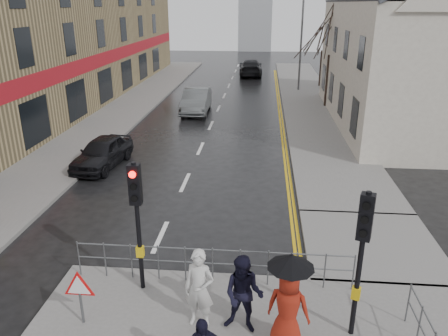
% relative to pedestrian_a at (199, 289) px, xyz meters
% --- Properties ---
extents(ground, '(120.00, 120.00, 0.00)m').
position_rel_pedestrian_a_xyz_m(ground, '(-1.85, 1.01, -1.08)').
color(ground, black).
rests_on(ground, ground).
extents(left_pavement, '(4.00, 44.00, 0.14)m').
position_rel_pedestrian_a_xyz_m(left_pavement, '(-8.35, 24.01, -1.01)').
color(left_pavement, '#605E5B').
rests_on(left_pavement, ground).
extents(right_pavement, '(4.00, 40.00, 0.14)m').
position_rel_pedestrian_a_xyz_m(right_pavement, '(4.65, 26.01, -1.01)').
color(right_pavement, '#605E5B').
rests_on(right_pavement, ground).
extents(pavement_bridge_right, '(4.00, 4.20, 0.14)m').
position_rel_pedestrian_a_xyz_m(pavement_bridge_right, '(4.65, 4.01, -1.01)').
color(pavement_bridge_right, '#605E5B').
rests_on(pavement_bridge_right, ground).
extents(building_left_terrace, '(8.00, 42.00, 10.00)m').
position_rel_pedestrian_a_xyz_m(building_left_terrace, '(-13.85, 23.01, 3.92)').
color(building_left_terrace, '#947E55').
rests_on(building_left_terrace, ground).
extents(building_right_cream, '(9.00, 16.40, 10.10)m').
position_rel_pedestrian_a_xyz_m(building_right_cream, '(10.15, 19.01, 3.70)').
color(building_right_cream, beige).
rests_on(building_right_cream, ground).
extents(traffic_signal_near_left, '(0.28, 0.27, 3.40)m').
position_rel_pedestrian_a_xyz_m(traffic_signal_near_left, '(-1.65, 1.21, 1.38)').
color(traffic_signal_near_left, black).
rests_on(traffic_signal_near_left, near_pavement).
extents(traffic_signal_near_right, '(0.34, 0.33, 3.40)m').
position_rel_pedestrian_a_xyz_m(traffic_signal_near_right, '(3.35, 0.01, 1.38)').
color(traffic_signal_near_right, black).
rests_on(traffic_signal_near_right, near_pavement).
extents(guard_railing_front, '(7.14, 0.04, 1.00)m').
position_rel_pedestrian_a_xyz_m(guard_railing_front, '(0.10, 1.61, -0.22)').
color(guard_railing_front, '#595B5E').
rests_on(guard_railing_front, near_pavement).
extents(warning_sign, '(0.80, 0.07, 1.35)m').
position_rel_pedestrian_a_xyz_m(warning_sign, '(-2.65, -0.19, -0.04)').
color(warning_sign, '#595B5E').
rests_on(warning_sign, near_pavement).
extents(street_lamp, '(1.83, 0.25, 8.00)m').
position_rel_pedestrian_a_xyz_m(street_lamp, '(3.97, 29.01, 3.62)').
color(street_lamp, '#595B5E').
rests_on(street_lamp, right_pavement).
extents(tree_near, '(2.40, 2.40, 6.58)m').
position_rel_pedestrian_a_xyz_m(tree_near, '(5.65, 23.01, 4.06)').
color(tree_near, '#2E2119').
rests_on(tree_near, right_pavement).
extents(tree_far, '(2.40, 2.40, 5.64)m').
position_rel_pedestrian_a_xyz_m(tree_far, '(6.15, 31.01, 3.34)').
color(tree_far, '#2E2119').
rests_on(tree_far, right_pavement).
extents(pedestrian_a, '(0.77, 0.59, 1.88)m').
position_rel_pedestrian_a_xyz_m(pedestrian_a, '(0.00, 0.00, 0.00)').
color(pedestrian_a, beige).
rests_on(pedestrian_a, near_pavement).
extents(pedestrian_b, '(1.01, 0.86, 1.83)m').
position_rel_pedestrian_a_xyz_m(pedestrian_b, '(0.98, -0.08, -0.03)').
color(pedestrian_b, black).
rests_on(pedestrian_b, near_pavement).
extents(pedestrian_with_umbrella, '(1.04, 0.96, 2.21)m').
position_rel_pedestrian_a_xyz_m(pedestrian_with_umbrella, '(1.91, -0.48, 0.22)').
color(pedestrian_with_umbrella, maroon).
rests_on(pedestrian_with_umbrella, near_pavement).
extents(car_parked, '(2.05, 4.10, 1.34)m').
position_rel_pedestrian_a_xyz_m(car_parked, '(-5.85, 10.03, -0.41)').
color(car_parked, black).
rests_on(car_parked, ground).
extents(car_mid, '(1.75, 4.77, 1.56)m').
position_rel_pedestrian_a_xyz_m(car_mid, '(-3.23, 20.78, -0.30)').
color(car_mid, '#4B4E50').
rests_on(car_mid, ground).
extents(car_far, '(2.43, 5.58, 1.60)m').
position_rel_pedestrian_a_xyz_m(car_far, '(-0.12, 37.12, -0.28)').
color(car_far, black).
rests_on(car_far, ground).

